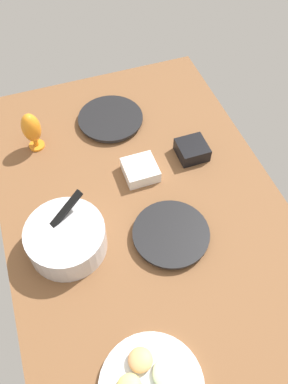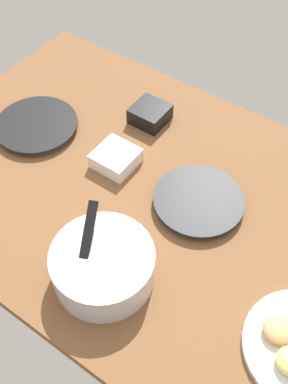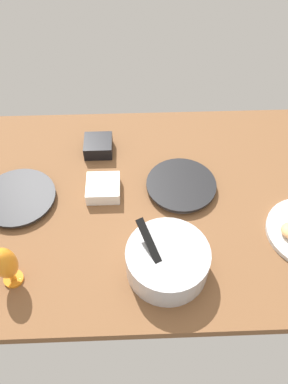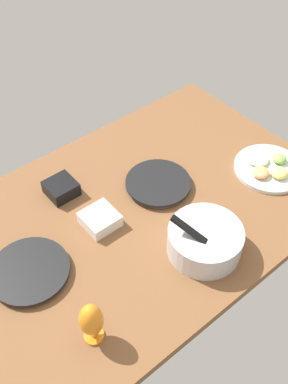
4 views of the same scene
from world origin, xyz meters
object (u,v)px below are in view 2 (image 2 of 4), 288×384
mixing_bowl (103,265)px  dinner_plate_right (37,126)px  square_bowl_white (116,158)px  dinner_plate_left (199,202)px  square_bowl_black (150,113)px

mixing_bowl → dinner_plate_right: bearing=-29.9°
dinner_plate_right → mixing_bowl: size_ratio=1.04×
mixing_bowl → square_bowl_white: 40.84cm
dinner_plate_right → mixing_bowl: 63.08cm
mixing_bowl → square_bowl_white: size_ratio=2.12×
dinner_plate_right → square_bowl_white: (-32.40, -2.79, 1.52)cm
square_bowl_white → dinner_plate_right: bearing=4.9°
dinner_plate_left → square_bowl_black: (33.20, -22.24, 1.75)cm
dinner_plate_left → dinner_plate_right: size_ratio=0.96×
dinner_plate_left → square_bowl_black: size_ratio=2.33×
dinner_plate_left → square_bowl_black: bearing=-33.8°
square_bowl_black → square_bowl_white: size_ratio=0.92×
dinner_plate_left → square_bowl_white: bearing=1.9°
mixing_bowl → square_bowl_black: size_ratio=2.32×
dinner_plate_right → square_bowl_black: bearing=-138.7°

